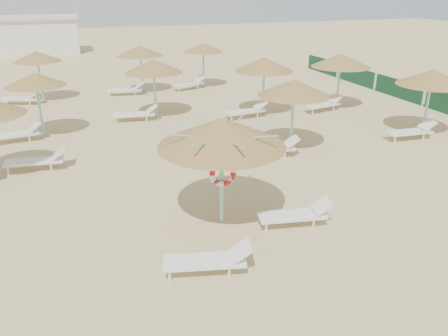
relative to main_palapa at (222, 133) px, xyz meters
name	(u,v)px	position (x,y,z in m)	size (l,w,h in m)	color
ground	(216,226)	(-0.22, -0.16, -2.49)	(120.00, 120.00, 0.00)	tan
main_palapa	(222,133)	(0.00, 0.00, 0.00)	(3.20, 3.20, 2.87)	#7AD4BF
lounger_main_a	(210,260)	(-0.96, -2.03, -2.16)	(2.01, 1.02, 0.70)	white
lounger_main_b	(297,214)	(1.79, -0.82, -2.16)	(1.97, 0.90, 0.69)	white
palapa_field	(210,68)	(2.75, 9.63, -0.17)	(19.87, 14.43, 2.72)	#7AD4BF
service_hut	(31,35)	(-6.22, 34.84, -0.85)	(8.40, 4.40, 3.25)	silver
windbreak_fence	(399,89)	(13.78, 9.79, -1.99)	(0.08, 19.84, 1.10)	#1B5130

